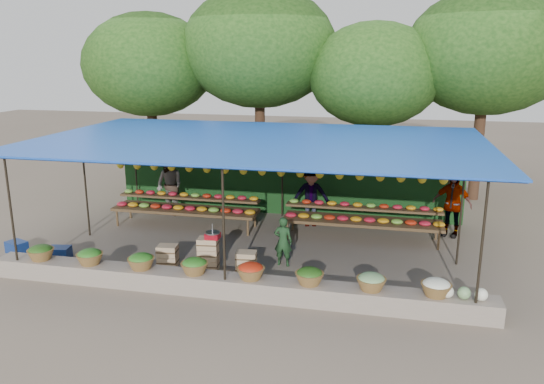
% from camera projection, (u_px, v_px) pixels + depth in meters
% --- Properties ---
extents(ground, '(60.00, 60.00, 0.00)m').
position_uv_depth(ground, '(259.00, 249.00, 13.54)').
color(ground, '#6B5D4F').
rests_on(ground, ground).
extents(stone_curb, '(10.60, 0.55, 0.40)m').
position_uv_depth(stone_curb, '(227.00, 285.00, 10.89)').
color(stone_curb, gray).
rests_on(stone_curb, ground).
extents(stall_canopy, '(10.80, 6.60, 2.82)m').
position_uv_depth(stall_canopy, '(259.00, 145.00, 12.93)').
color(stall_canopy, black).
rests_on(stall_canopy, ground).
extents(produce_baskets, '(8.98, 0.58, 0.34)m').
position_uv_depth(produce_baskets, '(222.00, 269.00, 10.82)').
color(produce_baskets, brown).
rests_on(produce_baskets, stone_curb).
extents(netting_backdrop, '(10.60, 0.06, 2.50)m').
position_uv_depth(netting_backdrop, '(284.00, 175.00, 16.20)').
color(netting_backdrop, '#163F1A').
rests_on(netting_backdrop, ground).
extents(tree_row, '(16.51, 5.50, 7.12)m').
position_uv_depth(tree_row, '(316.00, 58.00, 18.01)').
color(tree_row, '#331D12').
rests_on(tree_row, ground).
extents(fruit_table_left, '(4.21, 0.95, 0.93)m').
position_uv_depth(fruit_table_left, '(186.00, 206.00, 15.19)').
color(fruit_table_left, '#452D1B').
rests_on(fruit_table_left, ground).
extents(fruit_table_right, '(4.21, 0.95, 0.93)m').
position_uv_depth(fruit_table_right, '(363.00, 217.00, 14.13)').
color(fruit_table_right, '#452D1B').
rests_on(fruit_table_right, ground).
extents(crate_counter, '(2.39, 0.39, 0.77)m').
position_uv_depth(crate_counter, '(207.00, 257.00, 12.13)').
color(crate_counter, tan).
rests_on(crate_counter, ground).
extents(weighing_scale, '(0.33, 0.33, 0.35)m').
position_uv_depth(weighing_scale, '(213.00, 235.00, 11.96)').
color(weighing_scale, '#A80D1B').
rests_on(weighing_scale, crate_counter).
extents(vendor_seated, '(0.44, 0.30, 1.19)m').
position_uv_depth(vendor_seated, '(283.00, 241.00, 12.31)').
color(vendor_seated, '#1C3D1E').
rests_on(vendor_seated, ground).
extents(customer_left, '(1.12, 1.02, 1.86)m').
position_uv_depth(customer_left, '(169.00, 186.00, 16.16)').
color(customer_left, slate).
rests_on(customer_left, ground).
extents(customer_mid, '(1.26, 0.89, 1.78)m').
position_uv_depth(customer_mid, '(311.00, 196.00, 15.15)').
color(customer_mid, slate).
rests_on(customer_mid, ground).
extents(customer_right, '(1.14, 0.80, 1.80)m').
position_uv_depth(customer_right, '(452.00, 204.00, 14.29)').
color(customer_right, slate).
rests_on(customer_right, ground).
extents(blue_crate_front, '(0.56, 0.45, 0.30)m').
position_uv_depth(blue_crate_front, '(59.00, 253.00, 12.81)').
color(blue_crate_front, navy).
rests_on(blue_crate_front, ground).
extents(blue_crate_back, '(0.59, 0.51, 0.30)m').
position_uv_depth(blue_crate_back, '(17.00, 247.00, 13.21)').
color(blue_crate_back, navy).
rests_on(blue_crate_back, ground).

